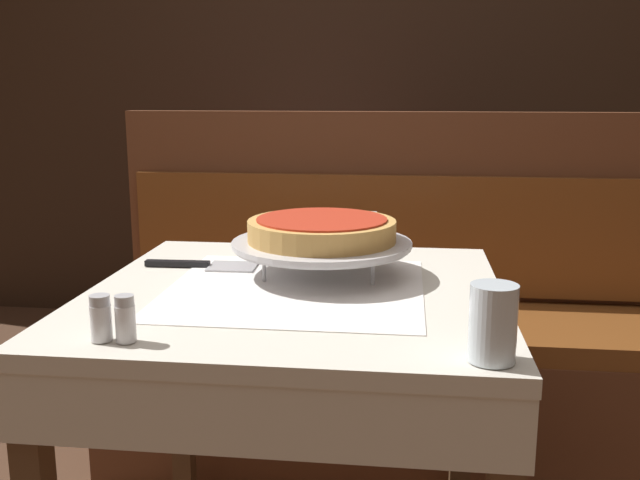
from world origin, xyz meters
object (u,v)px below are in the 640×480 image
at_px(salt_shaker, 101,318).
at_px(condiment_caddy, 291,171).
at_px(pizza_server, 206,265).
at_px(napkin_holder, 355,231).
at_px(booth_bench, 398,359).
at_px(pepper_shaker, 125,319).
at_px(pizza_pan_stand, 322,246).
at_px(deep_dish_pizza, 322,229).
at_px(water_glass_near, 493,323).
at_px(dining_table_rear, 301,209).
at_px(dining_table_front, 296,335).

distance_m(salt_shaker, condiment_caddy, 1.91).
distance_m(pizza_server, napkin_holder, 0.38).
height_order(booth_bench, pepper_shaker, booth_bench).
xyz_separation_m(pizza_pan_stand, pepper_shaker, (-0.25, -0.43, -0.03)).
height_order(booth_bench, pizza_pan_stand, booth_bench).
relative_size(booth_bench, pizza_pan_stand, 4.73).
bearing_deg(booth_bench, deep_dish_pizza, -104.15).
relative_size(napkin_holder, condiment_caddy, 0.55).
bearing_deg(napkin_holder, pizza_pan_stand, -101.60).
bearing_deg(napkin_holder, water_glass_near, -70.58).
bearing_deg(pepper_shaker, pizza_server, 91.04).
xyz_separation_m(dining_table_rear, napkin_holder, (0.31, -1.21, 0.16)).
xyz_separation_m(dining_table_rear, pizza_server, (0.00, -1.42, 0.11)).
bearing_deg(dining_table_rear, pizza_pan_stand, -79.86).
distance_m(dining_table_rear, pizza_pan_stand, 1.49).
distance_m(pizza_server, pepper_shaker, 0.47).
height_order(water_glass_near, napkin_holder, water_glass_near).
relative_size(pizza_pan_stand, condiment_caddy, 2.04).
height_order(dining_table_front, deep_dish_pizza, deep_dish_pizza).
bearing_deg(water_glass_near, salt_shaker, 178.72).
xyz_separation_m(deep_dish_pizza, pepper_shaker, (-0.25, -0.43, -0.06)).
relative_size(water_glass_near, pepper_shaker, 1.54).
xyz_separation_m(dining_table_front, salt_shaker, (-0.25, -0.33, 0.13)).
height_order(dining_table_rear, water_glass_near, water_glass_near).
relative_size(booth_bench, deep_dish_pizza, 5.77).
xyz_separation_m(dining_table_rear, water_glass_near, (0.56, -1.90, 0.17)).
relative_size(salt_shaker, condiment_caddy, 0.40).
bearing_deg(salt_shaker, condiment_caddy, 90.41).
relative_size(pizza_pan_stand, napkin_holder, 3.72).
bearing_deg(deep_dish_pizza, salt_shaker, -123.99).
bearing_deg(salt_shaker, water_glass_near, -1.28).
height_order(pizza_pan_stand, pizza_server, pizza_pan_stand).
height_order(pizza_server, napkin_holder, napkin_holder).
bearing_deg(pizza_server, booth_bench, 54.75).
distance_m(dining_table_front, booth_bench, 0.83).
distance_m(pizza_server, condiment_caddy, 1.44).
bearing_deg(deep_dish_pizza, dining_table_front, -111.17).
height_order(deep_dish_pizza, water_glass_near, deep_dish_pizza).
bearing_deg(deep_dish_pizza, booth_bench, 75.85).
bearing_deg(deep_dish_pizza, condiment_caddy, 101.64).
xyz_separation_m(pizza_server, water_glass_near, (0.56, -0.48, 0.05)).
xyz_separation_m(dining_table_rear, booth_bench, (0.42, -0.83, -0.32)).
height_order(water_glass_near, salt_shaker, water_glass_near).
xyz_separation_m(pizza_pan_stand, condiment_caddy, (-0.30, 1.48, -0.02)).
relative_size(deep_dish_pizza, water_glass_near, 2.71).
bearing_deg(napkin_holder, condiment_caddy, 106.21).
height_order(dining_table_front, pizza_server, pizza_server).
distance_m(dining_table_front, pizza_server, 0.28).
distance_m(pizza_server, salt_shaker, 0.47).
bearing_deg(dining_table_rear, napkin_holder, -75.48).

